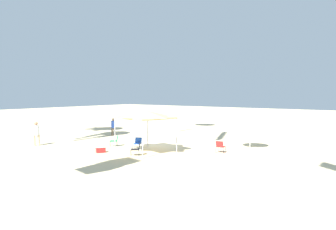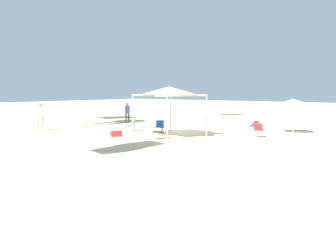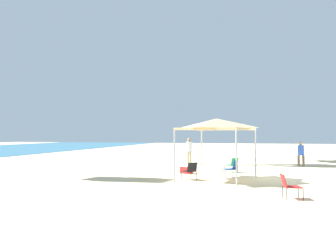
# 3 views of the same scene
# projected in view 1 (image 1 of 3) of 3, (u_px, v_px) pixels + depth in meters

# --- Properties ---
(ground) EXTENTS (120.00, 120.00, 0.10)m
(ground) POSITION_uv_depth(u_px,v_px,m) (157.00, 146.00, 24.63)
(ground) COLOR beige
(canopy_tent) EXTENTS (3.88, 3.57, 2.86)m
(canopy_tent) POSITION_uv_depth(u_px,v_px,m) (145.00, 115.00, 21.54)
(canopy_tent) COLOR #B7B7BC
(canopy_tent) RESTS_ON ground
(beach_umbrella) EXTENTS (1.95, 1.96, 2.20)m
(beach_umbrella) POSITION_uv_depth(u_px,v_px,m) (249.00, 122.00, 23.15)
(beach_umbrella) COLOR silver
(beach_umbrella) RESTS_ON ground
(folding_chair_facing_ocean) EXTENTS (0.63, 0.71, 0.82)m
(folding_chair_facing_ocean) POSITION_uv_depth(u_px,v_px,m) (220.00, 146.00, 21.47)
(folding_chair_facing_ocean) COLOR black
(folding_chair_facing_ocean) RESTS_ON ground
(folding_chair_left_of_tent) EXTENTS (0.71, 0.77, 0.82)m
(folding_chair_left_of_tent) POSITION_uv_depth(u_px,v_px,m) (138.00, 142.00, 22.89)
(folding_chair_left_of_tent) COLOR black
(folding_chair_left_of_tent) RESTS_ON ground
(folding_chair_near_cooler) EXTENTS (0.80, 0.81, 0.82)m
(folding_chair_near_cooler) POSITION_uv_depth(u_px,v_px,m) (115.00, 140.00, 24.11)
(folding_chair_near_cooler) COLOR black
(folding_chair_near_cooler) RESTS_ON ground
(folding_chair_right_of_tent) EXTENTS (0.81, 0.80, 0.82)m
(folding_chair_right_of_tent) POSITION_uv_depth(u_px,v_px,m) (137.00, 148.00, 20.55)
(folding_chair_right_of_tent) COLOR black
(folding_chair_right_of_tent) RESTS_ON ground
(cooler_box) EXTENTS (0.66, 0.74, 0.40)m
(cooler_box) POSITION_uv_depth(u_px,v_px,m) (101.00, 150.00, 21.57)
(cooler_box) COLOR red
(cooler_box) RESTS_ON ground
(person_beachcomber) EXTENTS (0.39, 0.44, 1.64)m
(person_beachcomber) POSITION_uv_depth(u_px,v_px,m) (113.00, 125.00, 30.00)
(person_beachcomber) COLOR brown
(person_beachcomber) RESTS_ON ground
(person_near_umbrella) EXTENTS (0.44, 0.44, 1.83)m
(person_near_umbrella) POSITION_uv_depth(u_px,v_px,m) (36.00, 132.00, 24.31)
(person_near_umbrella) COLOR #C6B28C
(person_near_umbrella) RESTS_ON ground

